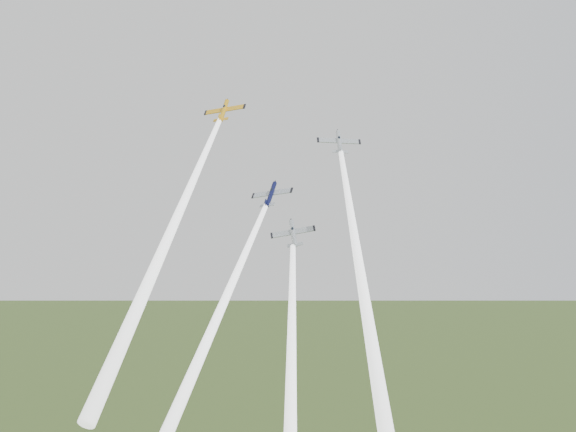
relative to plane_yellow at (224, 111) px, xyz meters
The scene contains 8 objects.
plane_yellow is the anchor object (origin of this frame).
smoke_trail_yellow 36.56m from the plane_yellow, 106.51° to the right, with size 2.45×2.45×66.71m, color white, non-canonical shape.
plane_navy 19.81m from the plane_yellow, 25.35° to the right, with size 8.52×8.45×1.33m, color #0D1039, non-canonical shape.
smoke_trail_navy 50.17m from the plane_yellow, 91.36° to the right, with size 2.45×2.45×64.67m, color white, non-canonical shape.
plane_silver_right 23.84m from the plane_yellow, 10.25° to the right, with size 8.50×8.43×1.33m, color silver, non-canonical shape.
smoke_trail_silver_right 51.70m from the plane_yellow, 52.33° to the right, with size 2.45×2.45×69.90m, color white, non-canonical shape.
plane_silver_low 30.01m from the plane_yellow, 39.58° to the right, with size 8.26×8.20×1.29m, color #A4ABB1, non-canonical shape.
smoke_trail_silver_low 59.57m from the plane_yellow, 69.48° to the right, with size 2.45×2.45×58.26m, color white, non-canonical shape.
Camera 1 is at (-1.55, -137.91, 88.15)m, focal length 45.00 mm.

